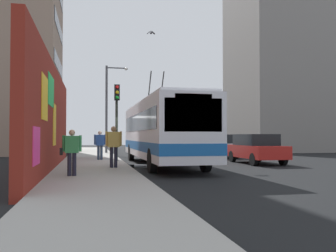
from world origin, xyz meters
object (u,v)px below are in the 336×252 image
object	(u,v)px
pedestrian_at_curb	(114,143)
parked_car_champagne	(181,142)
pedestrian_near_wall	(72,149)
pedestrian_midblock	(100,143)
city_bus	(161,130)
parked_car_red	(256,148)
traffic_light	(117,109)
street_lamp	(109,103)
parked_car_silver	(217,145)
parked_car_dark_gray	(196,144)

from	to	relation	value
pedestrian_at_curb	parked_car_champagne	bearing A→B (deg)	-22.01
pedestrian_near_wall	pedestrian_midblock	xyz separation A→B (m)	(8.15, -1.18, 0.05)
city_bus	parked_car_red	distance (m)	5.29
traffic_light	street_lamp	xyz separation A→B (m)	(9.74, -0.09, 1.20)
pedestrian_midblock	traffic_light	distance (m)	2.32
parked_car_champagne	pedestrian_at_curb	distance (m)	20.75
pedestrian_at_curb	pedestrian_midblock	size ratio (longest dim) A/B	1.08
parked_car_red	pedestrian_at_curb	world-z (taller)	pedestrian_at_curb
parked_car_silver	parked_car_dark_gray	world-z (taller)	same
pedestrian_at_curb	parked_car_silver	bearing A→B (deg)	-41.70
parked_car_dark_gray	street_lamp	bearing A→B (deg)	91.17
parked_car_dark_gray	traffic_light	distance (m)	12.50
parked_car_red	pedestrian_at_curb	distance (m)	8.22
parked_car_dark_gray	street_lamp	distance (m)	7.97
parked_car_silver	street_lamp	size ratio (longest dim) A/B	0.70
parked_car_red	traffic_light	world-z (taller)	traffic_light
street_lamp	traffic_light	bearing A→B (deg)	179.47
parked_car_silver	parked_car_champagne	distance (m)	10.51
pedestrian_midblock	traffic_light	size ratio (longest dim) A/B	0.39
pedestrian_near_wall	traffic_light	bearing A→B (deg)	-16.11
city_bus	pedestrian_midblock	world-z (taller)	city_bus
parked_car_red	parked_car_dark_gray	size ratio (longest dim) A/B	1.02
traffic_light	street_lamp	bearing A→B (deg)	-0.53
parked_car_champagne	parked_car_silver	bearing A→B (deg)	-180.00
pedestrian_near_wall	pedestrian_midblock	distance (m)	8.24
parked_car_silver	traffic_light	world-z (taller)	traffic_light
pedestrian_at_curb	street_lamp	bearing A→B (deg)	-2.14
parked_car_dark_gray	pedestrian_midblock	size ratio (longest dim) A/B	2.56
pedestrian_midblock	traffic_light	bearing A→B (deg)	-143.78
city_bus	pedestrian_midblock	distance (m)	4.06
parked_car_red	pedestrian_at_curb	size ratio (longest dim) A/B	2.40
parked_car_dark_gray	parked_car_red	bearing A→B (deg)	180.00
pedestrian_near_wall	pedestrian_midblock	size ratio (longest dim) A/B	0.96
pedestrian_near_wall	traffic_light	distance (m)	7.52
city_bus	parked_car_champagne	xyz separation A→B (m)	(16.65, -5.20, -0.96)
parked_car_silver	street_lamp	world-z (taller)	street_lamp
parked_car_champagne	street_lamp	xyz separation A→B (m)	(-5.42, 7.26, 3.28)
city_bus	street_lamp	distance (m)	11.65
pedestrian_midblock	street_lamp	size ratio (longest dim) A/B	0.23
street_lamp	pedestrian_near_wall	bearing A→B (deg)	172.81
pedestrian_at_curb	pedestrian_midblock	xyz separation A→B (m)	(5.23, 0.42, -0.09)
parked_car_dark_gray	pedestrian_at_curb	xyz separation A→B (m)	(-13.97, 7.78, 0.35)
parked_car_champagne	parked_car_red	bearing A→B (deg)	180.00
parked_car_champagne	street_lamp	distance (m)	9.64
parked_car_champagne	pedestrian_near_wall	size ratio (longest dim) A/B	2.71
pedestrian_at_curb	traffic_light	world-z (taller)	traffic_light
parked_car_dark_gray	traffic_light	xyz separation A→B (m)	(-9.89, 7.35, 2.08)
pedestrian_near_wall	parked_car_champagne	bearing A→B (deg)	-22.93
parked_car_silver	pedestrian_at_curb	bearing A→B (deg)	138.30
city_bus	street_lamp	bearing A→B (deg)	10.40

